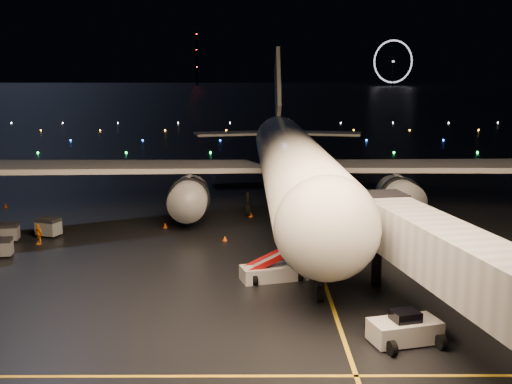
# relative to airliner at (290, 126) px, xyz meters

# --- Properties ---
(ground) EXTENTS (2000.00, 2000.00, 0.00)m
(ground) POSITION_rel_airliner_xyz_m (-10.90, 272.07, -9.02)
(ground) COLOR black
(ground) RESTS_ON ground
(lane_centre) EXTENTS (0.25, 80.00, 0.02)m
(lane_centre) POSITION_rel_airliner_xyz_m (1.10, -12.93, -9.01)
(lane_centre) COLOR gold
(lane_centre) RESTS_ON ground
(lane_cross) EXTENTS (60.00, 0.25, 0.02)m
(lane_cross) POSITION_rel_airliner_xyz_m (-15.90, -37.93, -9.01)
(lane_cross) COLOR gold
(lane_cross) RESTS_ON ground
(airliner) EXTENTS (64.59, 61.45, 18.04)m
(airliner) POSITION_rel_airliner_xyz_m (0.00, 0.00, 0.00)
(airliner) COLOR silver
(airliner) RESTS_ON ground
(pushback_tug) EXTENTS (4.15, 2.90, 1.79)m
(pushback_tug) POSITION_rel_airliner_xyz_m (4.35, -33.96, -8.13)
(pushback_tug) COLOR silver
(pushback_tug) RESTS_ON ground
(belt_loader) EXTENTS (7.06, 3.66, 3.30)m
(belt_loader) POSITION_rel_airliner_xyz_m (-2.43, -23.12, -7.37)
(belt_loader) COLOR silver
(belt_loader) RESTS_ON ground
(crew_c) EXTENTS (1.10, 0.99, 1.80)m
(crew_c) POSITION_rel_airliner_xyz_m (-22.26, -13.48, -8.12)
(crew_c) COLOR orange
(crew_c) RESTS_ON ground
(safety_cone_0) EXTENTS (0.53, 0.53, 0.47)m
(safety_cone_0) POSITION_rel_airliner_xyz_m (-6.36, -12.38, -8.79)
(safety_cone_0) COLOR #E94E09
(safety_cone_0) RESTS_ON ground
(safety_cone_1) EXTENTS (0.64, 0.64, 0.56)m
(safety_cone_1) POSITION_rel_airliner_xyz_m (-4.16, -2.83, -8.74)
(safety_cone_1) COLOR #E94E09
(safety_cone_1) RESTS_ON ground
(safety_cone_2) EXTENTS (0.57, 0.57, 0.49)m
(safety_cone_2) POSITION_rel_airliner_xyz_m (-12.25, -7.59, -8.78)
(safety_cone_2) COLOR #E94E09
(safety_cone_2) RESTS_ON ground
(safety_cone_3) EXTENTS (0.54, 0.54, 0.55)m
(safety_cone_3) POSITION_rel_airliner_xyz_m (-30.84, 1.62, -8.75)
(safety_cone_3) COLOR #E94E09
(safety_cone_3) RESTS_ON ground
(ferris_wheel) EXTENTS (49.33, 16.80, 52.00)m
(ferris_wheel) POSITION_rel_airliner_xyz_m (159.10, 692.07, 16.98)
(ferris_wheel) COLOR black
(ferris_wheel) RESTS_ON ground
(radio_mast) EXTENTS (1.80, 1.80, 64.00)m
(radio_mast) POSITION_rel_airliner_xyz_m (-70.90, 712.07, 22.98)
(radio_mast) COLOR black
(radio_mast) RESTS_ON ground
(taxiway_lights) EXTENTS (164.00, 92.00, 0.36)m
(taxiway_lights) POSITION_rel_airliner_xyz_m (-10.90, 78.07, -8.84)
(taxiway_lights) COLOR black
(taxiway_lights) RESTS_ON ground
(baggage_cart_0) EXTENTS (1.96, 1.50, 1.53)m
(baggage_cart_0) POSITION_rel_airliner_xyz_m (-24.06, -17.34, -8.26)
(baggage_cart_0) COLOR slate
(baggage_cart_0) RESTS_ON ground
(baggage_cart_1) EXTENTS (2.32, 1.99, 1.66)m
(baggage_cart_1) POSITION_rel_airliner_xyz_m (-22.24, -10.84, -8.19)
(baggage_cart_1) COLOR slate
(baggage_cart_1) RESTS_ON ground
(baggage_cart_2) EXTENTS (1.98, 1.50, 1.56)m
(baggage_cart_2) POSITION_rel_airliner_xyz_m (-25.29, -12.50, -8.24)
(baggage_cart_2) COLOR slate
(baggage_cart_2) RESTS_ON ground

